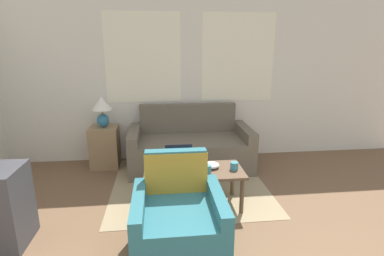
{
  "coord_description": "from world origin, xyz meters",
  "views": [
    {
      "loc": [
        -0.58,
        -0.73,
        1.71
      ],
      "look_at": [
        -0.19,
        2.78,
        0.75
      ],
      "focal_mm": 28.0,
      "sensor_mm": 36.0,
      "label": 1
    }
  ],
  "objects_px": {
    "cup_navy": "(207,170)",
    "couch": "(190,148)",
    "table_lamp": "(102,108)",
    "coffee_table": "(194,174)",
    "armchair": "(178,224)",
    "snack_bowl": "(212,165)",
    "cup_yellow": "(234,166)",
    "laptop": "(179,163)"
  },
  "relations": [
    {
      "from": "table_lamp",
      "to": "snack_bowl",
      "type": "height_order",
      "value": "table_lamp"
    },
    {
      "from": "cup_yellow",
      "to": "snack_bowl",
      "type": "bearing_deg",
      "value": 161.92
    },
    {
      "from": "cup_navy",
      "to": "cup_yellow",
      "type": "distance_m",
      "value": 0.31
    },
    {
      "from": "cup_navy",
      "to": "snack_bowl",
      "type": "height_order",
      "value": "cup_navy"
    },
    {
      "from": "laptop",
      "to": "table_lamp",
      "type": "bearing_deg",
      "value": 129.79
    },
    {
      "from": "armchair",
      "to": "cup_navy",
      "type": "bearing_deg",
      "value": 61.17
    },
    {
      "from": "table_lamp",
      "to": "armchair",
      "type": "bearing_deg",
      "value": -65.25
    },
    {
      "from": "cup_navy",
      "to": "cup_yellow",
      "type": "bearing_deg",
      "value": 13.43
    },
    {
      "from": "coffee_table",
      "to": "snack_bowl",
      "type": "bearing_deg",
      "value": 12.15
    },
    {
      "from": "coffee_table",
      "to": "armchair",
      "type": "bearing_deg",
      "value": -106.52
    },
    {
      "from": "couch",
      "to": "table_lamp",
      "type": "relative_size",
      "value": 3.91
    },
    {
      "from": "armchair",
      "to": "table_lamp",
      "type": "distance_m",
      "value": 2.32
    },
    {
      "from": "couch",
      "to": "table_lamp",
      "type": "xyz_separation_m",
      "value": [
        -1.24,
        0.14,
        0.6
      ]
    },
    {
      "from": "table_lamp",
      "to": "coffee_table",
      "type": "bearing_deg",
      "value": -48.21
    },
    {
      "from": "table_lamp",
      "to": "cup_yellow",
      "type": "relative_size",
      "value": 5.13
    },
    {
      "from": "cup_navy",
      "to": "coffee_table",
      "type": "bearing_deg",
      "value": 140.97
    },
    {
      "from": "cup_navy",
      "to": "snack_bowl",
      "type": "xyz_separation_m",
      "value": [
        0.07,
        0.15,
        -0.01
      ]
    },
    {
      "from": "coffee_table",
      "to": "laptop",
      "type": "bearing_deg",
      "value": 150.3
    },
    {
      "from": "couch",
      "to": "table_lamp",
      "type": "bearing_deg",
      "value": 173.47
    },
    {
      "from": "cup_yellow",
      "to": "armchair",
      "type": "bearing_deg",
      "value": -132.72
    },
    {
      "from": "coffee_table",
      "to": "laptop",
      "type": "height_order",
      "value": "laptop"
    },
    {
      "from": "table_lamp",
      "to": "coffee_table",
      "type": "distance_m",
      "value": 1.81
    },
    {
      "from": "cup_navy",
      "to": "table_lamp",
      "type": "bearing_deg",
      "value": 132.6
    },
    {
      "from": "laptop",
      "to": "snack_bowl",
      "type": "bearing_deg",
      "value": -6.92
    },
    {
      "from": "armchair",
      "to": "cup_navy",
      "type": "height_order",
      "value": "armchair"
    },
    {
      "from": "snack_bowl",
      "to": "table_lamp",
      "type": "bearing_deg",
      "value": 137.33
    },
    {
      "from": "table_lamp",
      "to": "cup_navy",
      "type": "distance_m",
      "value": 1.94
    },
    {
      "from": "couch",
      "to": "laptop",
      "type": "bearing_deg",
      "value": -102.13
    },
    {
      "from": "armchair",
      "to": "snack_bowl",
      "type": "distance_m",
      "value": 0.91
    },
    {
      "from": "laptop",
      "to": "snack_bowl",
      "type": "distance_m",
      "value": 0.35
    },
    {
      "from": "couch",
      "to": "snack_bowl",
      "type": "bearing_deg",
      "value": -83.75
    },
    {
      "from": "table_lamp",
      "to": "cup_navy",
      "type": "relative_size",
      "value": 4.79
    },
    {
      "from": "armchair",
      "to": "cup_navy",
      "type": "distance_m",
      "value": 0.75
    },
    {
      "from": "couch",
      "to": "coffee_table",
      "type": "relative_size",
      "value": 1.62
    },
    {
      "from": "table_lamp",
      "to": "snack_bowl",
      "type": "distance_m",
      "value": 1.89
    },
    {
      "from": "couch",
      "to": "armchair",
      "type": "distance_m",
      "value": 1.92
    },
    {
      "from": "table_lamp",
      "to": "laptop",
      "type": "height_order",
      "value": "table_lamp"
    },
    {
      "from": "cup_yellow",
      "to": "snack_bowl",
      "type": "relative_size",
      "value": 0.51
    },
    {
      "from": "laptop",
      "to": "cup_navy",
      "type": "relative_size",
      "value": 3.31
    },
    {
      "from": "table_lamp",
      "to": "laptop",
      "type": "distance_m",
      "value": 1.62
    },
    {
      "from": "cup_navy",
      "to": "couch",
      "type": "bearing_deg",
      "value": 92.31
    },
    {
      "from": "couch",
      "to": "cup_yellow",
      "type": "height_order",
      "value": "couch"
    }
  ]
}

